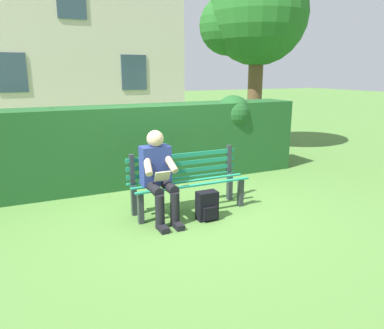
{
  "coord_description": "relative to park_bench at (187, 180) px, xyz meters",
  "views": [
    {
      "loc": [
        1.98,
        4.37,
        1.89
      ],
      "look_at": [
        0.0,
        0.1,
        0.69
      ],
      "focal_mm": 34.05,
      "sensor_mm": 36.0,
      "label": 1
    }
  ],
  "objects": [
    {
      "name": "ground",
      "position": [
        0.0,
        0.07,
        -0.43
      ],
      "size": [
        60.0,
        60.0,
        0.0
      ],
      "primitive_type": "plane",
      "color": "#517F38"
    },
    {
      "name": "park_bench",
      "position": [
        0.0,
        0.0,
        0.0
      ],
      "size": [
        1.65,
        0.47,
        0.84
      ],
      "color": "#2D3338",
      "rests_on": "ground"
    },
    {
      "name": "person_seated",
      "position": [
        0.47,
        0.18,
        0.19
      ],
      "size": [
        0.44,
        0.73,
        1.17
      ],
      "color": "navy",
      "rests_on": "ground"
    },
    {
      "name": "hedge_backdrop",
      "position": [
        0.15,
        -1.52,
        0.28
      ],
      "size": [
        5.85,
        0.81,
        1.47
      ],
      "color": "#1E5123",
      "rests_on": "ground"
    },
    {
      "name": "tree",
      "position": [
        -3.05,
        -3.07,
        2.66
      ],
      "size": [
        2.4,
        2.28,
        4.3
      ],
      "color": "brown",
      "rests_on": "ground"
    },
    {
      "name": "building_facade",
      "position": [
        0.23,
        -9.78,
        2.89
      ],
      "size": [
        7.81,
        2.74,
        6.64
      ],
      "color": "beige",
      "rests_on": "ground"
    },
    {
      "name": "backpack",
      "position": [
        -0.08,
        0.47,
        -0.24
      ],
      "size": [
        0.27,
        0.24,
        0.38
      ],
      "color": "black",
      "rests_on": "ground"
    }
  ]
}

